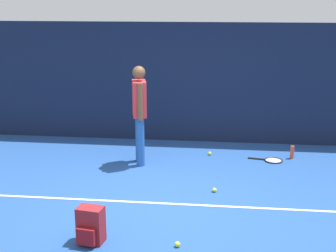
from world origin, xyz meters
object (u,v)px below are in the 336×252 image
object	(u,v)px
tennis_ball_mid_court	(214,190)
water_bottle	(292,152)
tennis_ball_near_player	(210,153)
tennis_player	(139,109)
backpack	(90,226)
tennis_ball_by_fence	(177,244)
tennis_racket	(272,160)

from	to	relation	value
tennis_ball_mid_court	water_bottle	distance (m)	2.16
tennis_ball_near_player	tennis_player	bearing A→B (deg)	-154.64
tennis_ball_near_player	tennis_ball_mid_court	size ratio (longest dim) A/B	1.00
tennis_player	backpack	world-z (taller)	tennis_player
backpack	tennis_ball_mid_court	distance (m)	2.19
backpack	tennis_ball_by_fence	bearing A→B (deg)	9.72
backpack	tennis_ball_mid_court	xyz separation A→B (m)	(1.42, 1.66, -0.18)
tennis_player	tennis_ball_near_player	distance (m)	1.62
backpack	water_bottle	distance (m)	4.34
tennis_player	backpack	distance (m)	2.89
water_bottle	tennis_racket	bearing A→B (deg)	-154.10
tennis_player	tennis_ball_mid_court	xyz separation A→B (m)	(1.31, -1.13, -0.93)
tennis_ball_near_player	tennis_ball_by_fence	size ratio (longest dim) A/B	1.00
tennis_racket	water_bottle	world-z (taller)	water_bottle
backpack	tennis_ball_by_fence	size ratio (longest dim) A/B	6.67
tennis_racket	tennis_ball_near_player	world-z (taller)	tennis_ball_near_player
tennis_player	backpack	bearing A→B (deg)	164.45
tennis_ball_near_player	tennis_ball_by_fence	distance (m)	3.36
tennis_racket	water_bottle	distance (m)	0.42
tennis_racket	water_bottle	xyz separation A→B (m)	(0.37, 0.18, 0.10)
backpack	tennis_ball_by_fence	xyz separation A→B (m)	(1.02, 0.01, -0.18)
tennis_ball_near_player	tennis_ball_by_fence	bearing A→B (deg)	-94.70
backpack	tennis_racket	bearing A→B (deg)	62.00
tennis_player	tennis_racket	size ratio (longest dim) A/B	2.68
tennis_ball_mid_court	water_bottle	size ratio (longest dim) A/B	0.28
water_bottle	tennis_ball_mid_court	bearing A→B (deg)	-128.77
tennis_player	tennis_ball_near_player	size ratio (longest dim) A/B	25.76
tennis_racket	tennis_ball_near_player	bearing A→B (deg)	-179.28
backpack	tennis_ball_mid_court	bearing A→B (deg)	58.71
tennis_player	tennis_ball_mid_court	world-z (taller)	tennis_player
tennis_racket	tennis_ball_near_player	distance (m)	1.12
tennis_player	tennis_ball_by_fence	size ratio (longest dim) A/B	25.76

